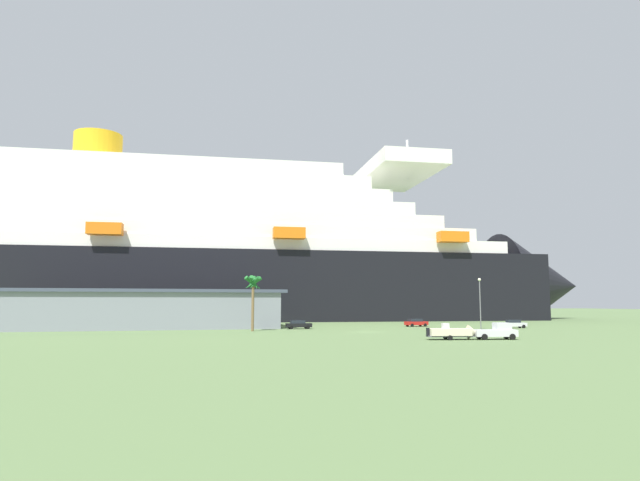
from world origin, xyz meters
TOP-DOWN VIEW (x-y plane):
  - ground_plane at (0.00, 30.00)m, footprint 600.00×600.00m
  - cruise_ship at (-28.26, 65.92)m, footprint 227.35×42.97m
  - terminal_building at (-41.75, 24.71)m, footprint 61.32×25.62m
  - pickup_truck at (11.49, -20.97)m, footprint 5.83×2.92m
  - small_boat_on_trailer at (5.91, -20.15)m, footprint 7.56×2.91m
  - palm_tree at (-18.12, 7.33)m, footprint 3.30×3.20m
  - street_lamp at (23.55, 5.19)m, footprint 0.56×0.56m
  - parked_car_red_hatchback at (16.25, 18.38)m, footprint 4.86×2.66m
  - parked_car_black_coupe at (-9.02, 13.56)m, footprint 4.80×2.13m
  - parked_car_silver_sedan at (32.21, 8.21)m, footprint 4.55×2.56m

SIDE VIEW (x-z plane):
  - ground_plane at x=0.00m, z-range 0.00..0.00m
  - parked_car_silver_sedan at x=32.21m, z-range 0.04..1.62m
  - parked_car_black_coupe at x=-9.02m, z-range 0.04..1.62m
  - parked_car_red_hatchback at x=16.25m, z-range 0.04..1.62m
  - small_boat_on_trailer at x=5.91m, z-range -0.11..2.04m
  - pickup_truck at x=11.49m, z-range -0.06..2.14m
  - terminal_building at x=-41.75m, z-range 0.02..7.33m
  - street_lamp at x=23.55m, z-range 1.29..10.67m
  - palm_tree at x=-18.12m, z-range 2.92..12.46m
  - cruise_ship at x=-28.26m, z-range -12.63..47.05m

